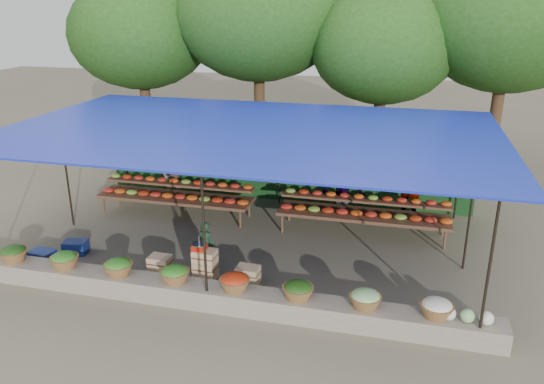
% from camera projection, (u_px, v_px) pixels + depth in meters
% --- Properties ---
extents(ground, '(60.00, 60.00, 0.00)m').
position_uv_depth(ground, '(251.00, 245.00, 12.63)').
color(ground, '#67614C').
rests_on(ground, ground).
extents(stone_curb, '(10.60, 0.55, 0.40)m').
position_uv_depth(stone_curb, '(210.00, 296.00, 10.06)').
color(stone_curb, '#6D6757').
rests_on(stone_curb, ground).
extents(stall_canopy, '(10.80, 6.60, 2.82)m').
position_uv_depth(stall_canopy, '(250.00, 134.00, 11.77)').
color(stall_canopy, black).
rests_on(stall_canopy, ground).
extents(produce_baskets, '(8.98, 0.58, 0.34)m').
position_uv_depth(produce_baskets, '(204.00, 278.00, 9.96)').
color(produce_baskets, brown).
rests_on(produce_baskets, stone_curb).
extents(netting_backdrop, '(10.60, 0.06, 2.50)m').
position_uv_depth(netting_backdrop, '(282.00, 158.00, 15.08)').
color(netting_backdrop, '#18451A').
rests_on(netting_backdrop, ground).
extents(tree_row, '(16.51, 5.50, 7.12)m').
position_uv_depth(tree_row, '(320.00, 27.00, 16.46)').
color(tree_row, '#3D2016').
rests_on(tree_row, ground).
extents(fruit_table_left, '(4.21, 0.95, 0.93)m').
position_uv_depth(fruit_table_left, '(176.00, 193.00, 14.23)').
color(fruit_table_left, '#553122').
rests_on(fruit_table_left, ground).
extents(fruit_table_right, '(4.21, 0.95, 0.93)m').
position_uv_depth(fruit_table_right, '(364.00, 210.00, 13.08)').
color(fruit_table_right, '#553122').
rests_on(fruit_table_right, ground).
extents(crate_counter, '(2.37, 0.36, 0.77)m').
position_uv_depth(crate_counter, '(204.00, 270.00, 10.78)').
color(crate_counter, tan).
rests_on(crate_counter, ground).
extents(weighing_scale, '(0.29, 0.29, 0.31)m').
position_uv_depth(weighing_scale, '(199.00, 246.00, 10.61)').
color(weighing_scale, red).
rests_on(weighing_scale, crate_counter).
extents(vendor_seated, '(0.48, 0.39, 1.12)m').
position_uv_depth(vendor_seated, '(206.00, 246.00, 11.27)').
color(vendor_seated, '#193822').
rests_on(vendor_seated, ground).
extents(customer_left, '(0.77, 0.60, 1.56)m').
position_uv_depth(customer_left, '(173.00, 174.00, 15.24)').
color(customer_left, slate).
rests_on(customer_left, ground).
extents(customer_mid, '(1.27, 0.84, 1.83)m').
position_uv_depth(customer_mid, '(343.00, 188.00, 13.72)').
color(customer_mid, slate).
rests_on(customer_mid, ground).
extents(customer_right, '(1.14, 0.56, 1.88)m').
position_uv_depth(customer_right, '(410.00, 190.00, 13.52)').
color(customer_right, slate).
rests_on(customer_right, ground).
extents(blue_crate_front, '(0.55, 0.42, 0.31)m').
position_uv_depth(blue_crate_front, '(42.00, 257.00, 11.68)').
color(blue_crate_front, navy).
rests_on(blue_crate_front, ground).
extents(blue_crate_back, '(0.57, 0.45, 0.30)m').
position_uv_depth(blue_crate_back, '(76.00, 247.00, 12.16)').
color(blue_crate_back, navy).
rests_on(blue_crate_back, ground).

